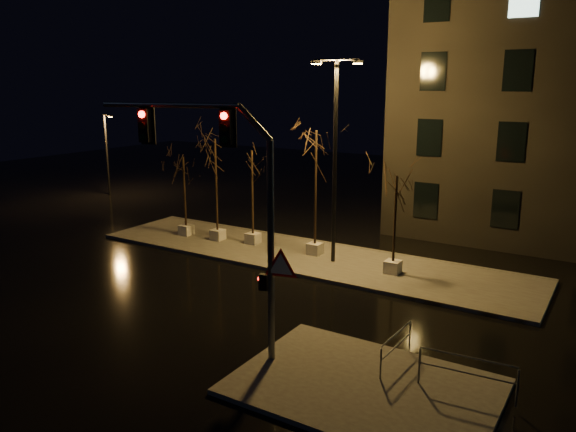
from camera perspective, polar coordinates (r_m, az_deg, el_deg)
The scene contains 13 objects.
ground at distance 22.59m, azimuth -6.23°, elevation -8.11°, with size 90.00×90.00×0.00m, color black.
median at distance 27.25m, azimuth 1.54°, elevation -4.07°, with size 22.00×5.00×0.15m, color #4B4843.
sidewalk_corner at distance 16.31m, azimuth 7.76°, elevation -16.78°, with size 7.00×5.00×0.15m, color #4B4843.
tree_0 at distance 30.52m, azimuth -10.54°, elevation 4.15°, with size 1.80×1.80×4.37m.
tree_1 at distance 29.15m, azimuth -7.38°, elevation 5.48°, with size 1.80×1.80×5.47m.
tree_2 at distance 28.32m, azimuth -3.68°, elevation 4.52°, with size 1.80×1.80×4.94m.
tree_3 at distance 26.31m, azimuth 2.85°, elevation 5.81°, with size 1.80×1.80×6.11m.
tree_4 at distance 24.21m, azimuth 10.90°, elevation 1.81°, with size 1.80×1.80×4.40m.
traffic_signal_mast at distance 16.24m, azimuth -5.86°, elevation 2.18°, with size 6.04×1.47×7.54m.
streetlight_main at distance 25.20m, azimuth 4.81°, elevation 6.86°, with size 2.24×0.92×9.11m.
streetlight_far at distance 44.16m, azimuth -17.89°, elevation 6.30°, with size 1.17×0.43×6.02m.
guard_rail_a at distance 16.03m, azimuth 17.72°, elevation -14.65°, with size 2.56×0.24×1.11m.
guard_rail_b at distance 17.12m, azimuth 10.93°, elevation -12.64°, with size 0.15×2.12×1.00m.
Camera 1 is at (13.06, -16.49, 8.23)m, focal length 35.00 mm.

